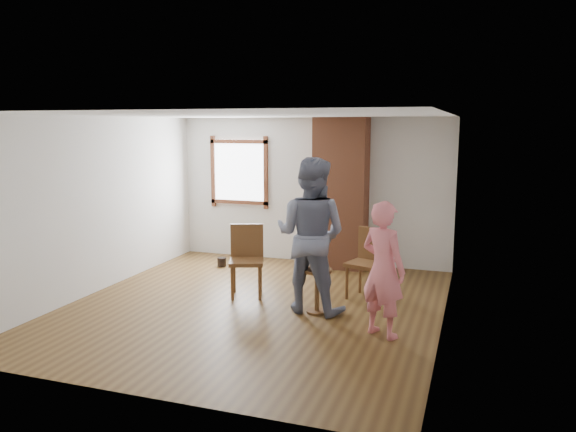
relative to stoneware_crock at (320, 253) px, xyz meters
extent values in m
plane|color=brown|center=(-0.26, -2.40, -0.25)|extent=(5.50, 5.50, 0.00)
cube|color=silver|center=(-0.26, 0.35, 1.05)|extent=(5.00, 0.04, 2.60)
cube|color=silver|center=(-2.76, -2.40, 1.05)|extent=(0.04, 5.50, 2.60)
cube|color=silver|center=(2.24, -2.40, 1.05)|extent=(0.04, 5.50, 2.60)
cube|color=white|center=(-0.26, -2.40, 2.35)|extent=(5.00, 5.50, 0.04)
cube|color=brown|center=(-1.66, 0.31, 1.35)|extent=(1.14, 0.06, 1.34)
cube|color=white|center=(-1.66, 0.33, 1.35)|extent=(1.00, 0.02, 1.20)
cube|color=#9A5536|center=(0.34, 0.10, 1.05)|extent=(0.90, 0.50, 2.60)
cylinder|color=tan|center=(0.00, 0.00, 0.00)|extent=(0.50, 0.50, 0.49)
cylinder|color=black|center=(-1.65, -0.54, -0.17)|extent=(0.17, 0.17, 0.16)
cube|color=brown|center=(-0.55, -2.00, 0.27)|extent=(0.62, 0.62, 0.06)
cylinder|color=brown|center=(-0.66, -2.25, 0.01)|extent=(0.05, 0.05, 0.52)
cylinder|color=brown|center=(-0.30, -2.12, 0.01)|extent=(0.05, 0.05, 0.52)
cylinder|color=brown|center=(-0.80, -1.89, 0.01)|extent=(0.05, 0.05, 0.52)
cylinder|color=brown|center=(-0.43, -1.75, 0.01)|extent=(0.05, 0.05, 0.52)
cube|color=brown|center=(-0.62, -1.80, 0.53)|extent=(0.47, 0.21, 0.52)
cube|color=brown|center=(1.10, -1.54, 0.26)|extent=(0.59, 0.59, 0.06)
cylinder|color=brown|center=(0.87, -1.66, 0.01)|extent=(0.04, 0.04, 0.50)
cylinder|color=brown|center=(1.23, -1.78, 0.01)|extent=(0.04, 0.04, 0.50)
cylinder|color=brown|center=(0.98, -1.30, 0.01)|extent=(0.04, 0.04, 0.50)
cylinder|color=brown|center=(1.34, -1.42, 0.01)|extent=(0.04, 0.04, 0.50)
cube|color=brown|center=(1.17, -1.34, 0.51)|extent=(0.46, 0.19, 0.50)
cylinder|color=brown|center=(0.62, -2.37, 0.33)|extent=(0.40, 0.40, 0.04)
cylinder|color=brown|center=(0.62, -2.37, 0.04)|extent=(0.06, 0.06, 0.54)
cylinder|color=brown|center=(0.62, -2.37, -0.23)|extent=(0.28, 0.28, 0.03)
cylinder|color=white|center=(0.62, -2.37, 0.36)|extent=(0.18, 0.18, 0.01)
cube|color=white|center=(0.63, -2.37, 0.39)|extent=(0.08, 0.07, 0.06)
imported|color=#141E39|center=(0.51, -2.30, 0.79)|extent=(1.09, 0.89, 2.06)
imported|color=pink|center=(1.57, -2.91, 0.56)|extent=(0.70, 0.62, 1.62)
camera|label=1|loc=(2.57, -9.29, 2.23)|focal=35.00mm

